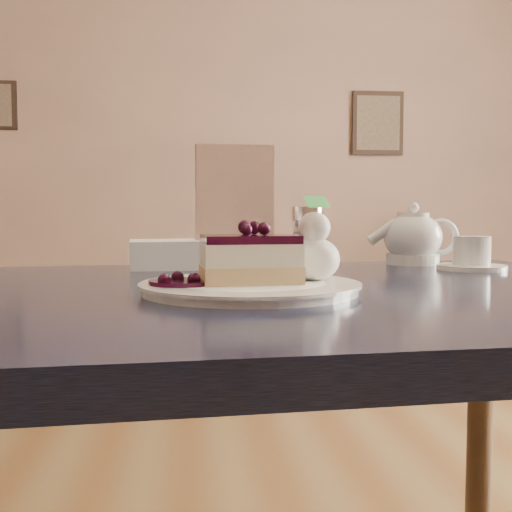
{
  "coord_description": "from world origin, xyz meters",
  "views": [
    {
      "loc": [
        0.15,
        -0.55,
        0.83
      ],
      "look_at": [
        0.22,
        0.15,
        0.78
      ],
      "focal_mm": 45.0,
      "sensor_mm": 36.0,
      "label": 1
    }
  ],
  "objects": [
    {
      "name": "tea_set",
      "position": [
        0.58,
        0.59,
        0.78
      ],
      "size": [
        0.22,
        0.23,
        0.1
      ],
      "color": "white",
      "rests_on": "main_table"
    },
    {
      "name": "napkin_stack",
      "position": [
        0.11,
        0.58,
        0.76
      ],
      "size": [
        0.13,
        0.13,
        0.05
      ],
      "primitive_type": "cube",
      "rotation": [
        0.0,
        0.0,
        0.07
      ],
      "color": "white",
      "rests_on": "main_table"
    },
    {
      "name": "sugar_shaker",
      "position": [
        0.37,
        0.6,
        0.79
      ],
      "size": [
        0.06,
        0.06,
        0.11
      ],
      "color": "white",
      "rests_on": "main_table"
    },
    {
      "name": "dessert_plate",
      "position": [
        0.22,
        0.22,
        0.74
      ],
      "size": [
        0.26,
        0.26,
        0.01
      ],
      "primitive_type": "cylinder",
      "color": "white",
      "rests_on": "main_table"
    },
    {
      "name": "whipped_cream",
      "position": [
        0.31,
        0.24,
        0.77
      ],
      "size": [
        0.06,
        0.06,
        0.06
      ],
      "color": "white",
      "rests_on": "dessert_plate"
    },
    {
      "name": "main_table",
      "position": [
        0.22,
        0.27,
        0.66
      ],
      "size": [
        1.23,
        0.87,
        0.73
      ],
      "rotation": [
        0.0,
        0.0,
        0.07
      ],
      "color": "#1A1F3D",
      "rests_on": "ground"
    },
    {
      "name": "berry_sauce",
      "position": [
        0.14,
        0.21,
        0.75
      ],
      "size": [
        0.08,
        0.08,
        0.01
      ],
      "primitive_type": "cylinder",
      "color": "black",
      "rests_on": "dessert_plate"
    },
    {
      "name": "menu_card",
      "position": [
        0.23,
        0.59,
        0.84
      ],
      "size": [
        0.14,
        0.04,
        0.22
      ],
      "primitive_type": "cube",
      "rotation": [
        0.0,
        0.0,
        0.07
      ],
      "color": "beige",
      "rests_on": "main_table"
    },
    {
      "name": "cheesecake_slice",
      "position": [
        0.22,
        0.22,
        0.77
      ],
      "size": [
        0.12,
        0.09,
        0.06
      ],
      "rotation": [
        0.0,
        0.0,
        0.07
      ],
      "color": "#DCB57C",
      "rests_on": "dessert_plate"
    }
  ]
}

